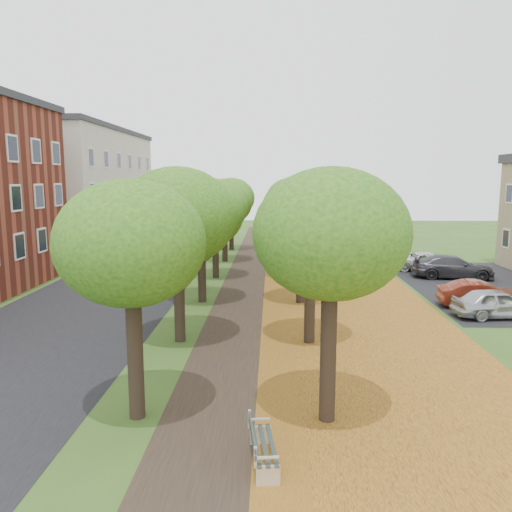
# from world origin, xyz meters

# --- Properties ---
(ground) EXTENTS (120.00, 120.00, 0.00)m
(ground) POSITION_xyz_m (0.00, 0.00, 0.00)
(ground) COLOR #2D4C19
(ground) RESTS_ON ground
(street_asphalt) EXTENTS (8.00, 70.00, 0.01)m
(street_asphalt) POSITION_xyz_m (-7.50, 15.00, 0.00)
(street_asphalt) COLOR black
(street_asphalt) RESTS_ON ground
(footpath) EXTENTS (3.20, 70.00, 0.01)m
(footpath) POSITION_xyz_m (0.00, 15.00, 0.00)
(footpath) COLOR black
(footpath) RESTS_ON ground
(leaf_verge) EXTENTS (7.50, 70.00, 0.01)m
(leaf_verge) POSITION_xyz_m (5.00, 15.00, 0.01)
(leaf_verge) COLOR #AC741F
(leaf_verge) RESTS_ON ground
(parking_lot) EXTENTS (9.00, 16.00, 0.01)m
(parking_lot) POSITION_xyz_m (13.50, 16.00, 0.00)
(parking_lot) COLOR black
(parking_lot) RESTS_ON ground
(tree_row_west) EXTENTS (3.91, 33.91, 6.11)m
(tree_row_west) POSITION_xyz_m (-2.20, 15.00, 4.42)
(tree_row_west) COLOR black
(tree_row_west) RESTS_ON ground
(tree_row_east) EXTENTS (3.91, 33.91, 6.11)m
(tree_row_east) POSITION_xyz_m (2.60, 15.00, 4.42)
(tree_row_east) COLOR black
(tree_row_east) RESTS_ON ground
(building_cream) EXTENTS (10.30, 20.30, 10.40)m
(building_cream) POSITION_xyz_m (-17.00, 33.00, 5.21)
(building_cream) COLOR beige
(building_cream) RESTS_ON ground
(bench) EXTENTS (0.71, 1.77, 0.82)m
(bench) POSITION_xyz_m (0.99, -2.01, 0.42)
(bench) COLOR #29342E
(bench) RESTS_ON ground
(car_silver) EXTENTS (3.89, 1.88, 1.28)m
(car_silver) POSITION_xyz_m (11.00, 9.57, 0.64)
(car_silver) COLOR #B5B5BA
(car_silver) RESTS_ON ground
(car_red) EXTENTS (3.89, 1.68, 1.25)m
(car_red) POSITION_xyz_m (11.00, 11.28, 0.62)
(car_red) COLOR maroon
(car_red) RESTS_ON ground
(car_grey) EXTENTS (4.94, 2.48, 1.38)m
(car_grey) POSITION_xyz_m (12.18, 18.31, 0.69)
(car_grey) COLOR #323237
(car_grey) RESTS_ON ground
(car_white) EXTENTS (4.81, 3.38, 1.22)m
(car_white) POSITION_xyz_m (11.54, 20.49, 0.61)
(car_white) COLOR silver
(car_white) RESTS_ON ground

